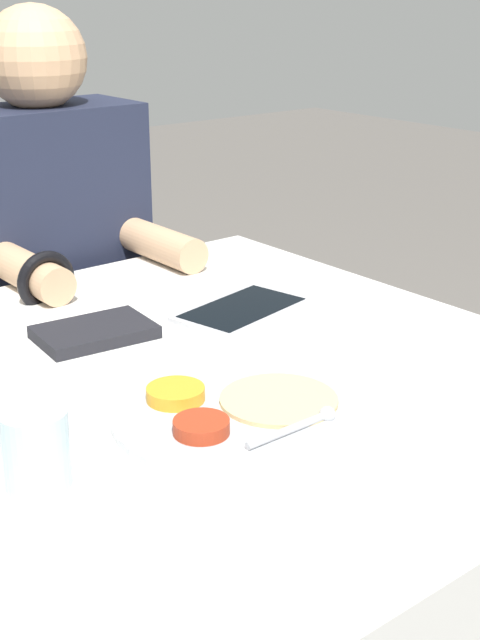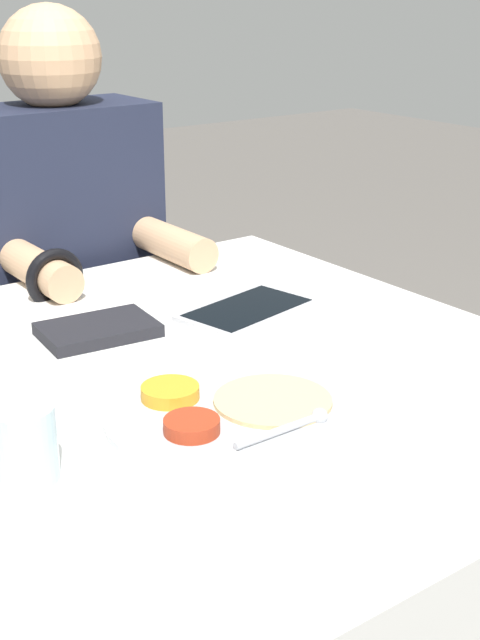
# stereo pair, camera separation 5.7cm
# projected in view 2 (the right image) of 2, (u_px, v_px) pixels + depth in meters

# --- Properties ---
(dining_table) EXTENTS (1.04, 1.08, 0.72)m
(dining_table) POSITION_uv_depth(u_px,v_px,m) (195.00, 580.00, 1.41)
(dining_table) COLOR silver
(dining_table) RESTS_ON ground_plane
(thali_tray) EXTENTS (0.33, 0.33, 0.03)m
(thali_tray) POSITION_uv_depth(u_px,v_px,m) (229.00, 411.00, 1.15)
(thali_tray) COLOR #B7BABF
(thali_tray) RESTS_ON dining_table
(red_notebook) EXTENTS (0.19, 0.14, 0.02)m
(red_notebook) POSITION_uv_depth(u_px,v_px,m) (98.00, 331.00, 1.42)
(red_notebook) COLOR silver
(red_notebook) RESTS_ON dining_table
(tablet_device) EXTENTS (0.25, 0.18, 0.01)m
(tablet_device) POSITION_uv_depth(u_px,v_px,m) (248.00, 310.00, 1.52)
(tablet_device) COLOR #B7B7BC
(tablet_device) RESTS_ON dining_table
(person_diner) EXTENTS (0.39, 0.42, 1.21)m
(person_diner) POSITION_uv_depth(u_px,v_px,m) (70.00, 316.00, 1.92)
(person_diner) COLOR black
(person_diner) RESTS_ON ground_plane
(drinking_glass) EXTENTS (0.08, 0.08, 0.09)m
(drinking_glass) POSITION_uv_depth(u_px,v_px,m) (24.00, 443.00, 1.00)
(drinking_glass) COLOR silver
(drinking_glass) RESTS_ON dining_table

